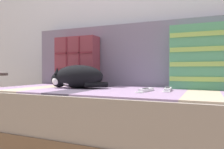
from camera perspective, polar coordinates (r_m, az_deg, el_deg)
couch at (r=1.48m, az=3.93°, el=-12.28°), size 1.98×0.87×0.43m
sofa_backrest at (r=1.79m, az=7.82°, el=5.04°), size 1.94×0.14×0.50m
throw_pillow_quilted at (r=1.87m, az=-9.11°, el=3.41°), size 0.37×0.14×0.41m
throw_pillow_striped at (r=1.58m, az=23.53°, el=4.23°), size 0.47×0.14×0.43m
sleeping_cat at (r=1.58m, az=-9.46°, el=-0.68°), size 0.42×0.23×0.17m
game_remote_near at (r=1.40m, az=14.39°, el=-3.76°), size 0.05×0.20×0.02m
game_remote_far at (r=1.33m, az=8.83°, el=-4.03°), size 0.08×0.20×0.02m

